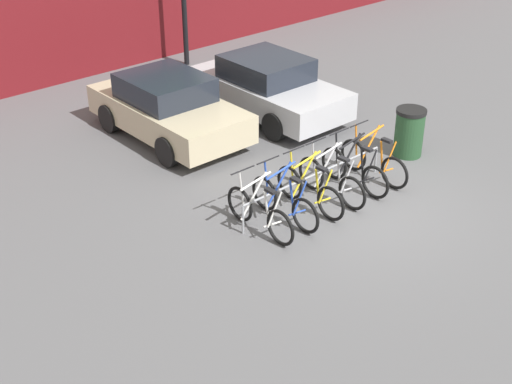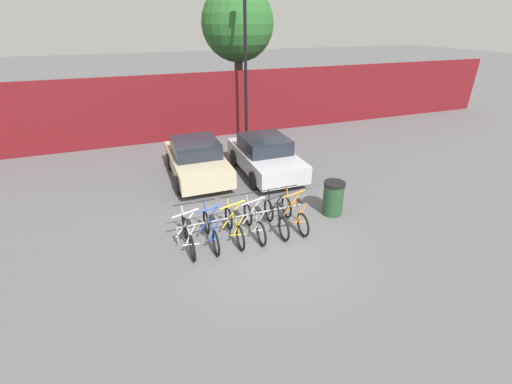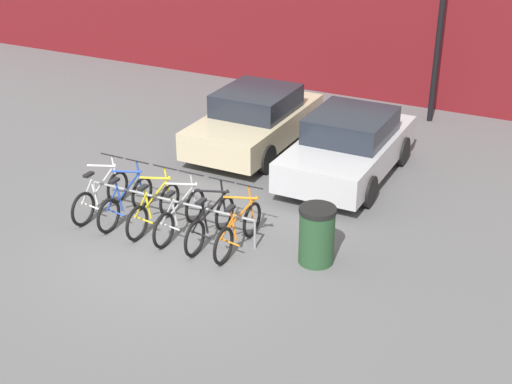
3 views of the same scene
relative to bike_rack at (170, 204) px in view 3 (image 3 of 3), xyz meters
name	(u,v)px [view 3 (image 3 of 3)]	position (x,y,z in m)	size (l,w,h in m)	color
ground_plane	(174,249)	(0.48, -0.68, -0.48)	(120.00, 120.00, 0.00)	#59595B
hoarding_wall	(360,43)	(0.48, 8.82, 1.05)	(36.00, 0.16, 3.07)	maroon
bike_rack	(170,204)	(0.00, 0.00, 0.00)	(3.53, 0.04, 0.57)	gray
bicycle_white	(101,196)	(-1.49, -0.15, -0.11)	(0.68, 1.71, 1.05)	black
bicycle_blue	(126,202)	(-0.91, -0.15, -0.11)	(0.68, 1.71, 1.05)	black
bicycle_yellow	(154,209)	(-0.28, -0.15, -0.11)	(0.68, 1.71, 1.05)	black
bicycle_silver	(180,215)	(0.29, -0.15, -0.11)	(0.68, 1.71, 1.05)	black
bicycle_black	(210,223)	(0.93, -0.15, -0.11)	(0.68, 1.71, 1.05)	black
bicycle_orange	(238,230)	(1.49, -0.15, -0.11)	(0.68, 1.71, 1.05)	black
car_beige	(255,120)	(-0.37, 4.15, 0.21)	(1.91, 3.90, 1.40)	#C1B28E
car_silver	(349,146)	(2.11, 3.63, 0.21)	(1.91, 3.93, 1.40)	#B7B7BC
trash_bin	(317,235)	(2.87, 0.08, 0.03)	(0.63, 0.63, 1.03)	#234728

